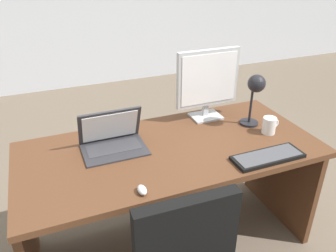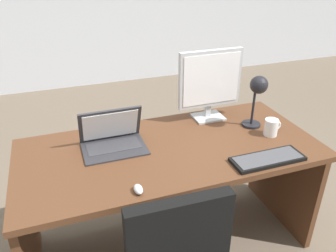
# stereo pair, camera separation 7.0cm
# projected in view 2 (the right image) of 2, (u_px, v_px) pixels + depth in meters

# --- Properties ---
(ground) EXTENTS (12.00, 12.00, 0.00)m
(ground) POSITION_uv_depth(u_px,v_px,m) (122.00, 139.00, 3.56)
(ground) COLOR #6B5B4C
(desk) EXTENTS (1.73, 0.80, 0.75)m
(desk) POSITION_uv_depth(u_px,v_px,m) (167.00, 173.00, 2.10)
(desk) COLOR #56331E
(desk) RESTS_ON ground
(monitor) EXTENTS (0.43, 0.16, 0.47)m
(monitor) POSITION_uv_depth(u_px,v_px,m) (210.00, 81.00, 2.18)
(monitor) COLOR #B7BABF
(monitor) RESTS_ON desk
(laptop) EXTENTS (0.36, 0.26, 0.23)m
(laptop) POSITION_uv_depth(u_px,v_px,m) (112.00, 135.00, 1.94)
(laptop) COLOR #2D2D33
(laptop) RESTS_ON desk
(keyboard) EXTENTS (0.41, 0.15, 0.02)m
(keyboard) POSITION_uv_depth(u_px,v_px,m) (268.00, 159.00, 1.83)
(keyboard) COLOR black
(keyboard) RESTS_ON desk
(mouse) EXTENTS (0.04, 0.07, 0.03)m
(mouse) POSITION_uv_depth(u_px,v_px,m) (138.00, 189.00, 1.59)
(mouse) COLOR silver
(mouse) RESTS_ON desk
(desk_lamp) EXTENTS (0.12, 0.14, 0.35)m
(desk_lamp) POSITION_uv_depth(u_px,v_px,m) (258.00, 91.00, 2.06)
(desk_lamp) COLOR black
(desk_lamp) RESTS_ON desk
(coffee_mug) EXTENTS (0.11, 0.08, 0.10)m
(coffee_mug) POSITION_uv_depth(u_px,v_px,m) (271.00, 127.00, 2.06)
(coffee_mug) COLOR white
(coffee_mug) RESTS_ON desk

